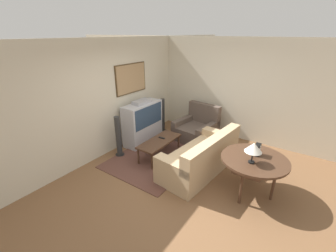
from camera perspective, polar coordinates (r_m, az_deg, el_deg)
ground_plane at (r=4.75m, az=3.30°, el=-13.33°), size 12.00×12.00×0.00m
wall_back at (r=5.46m, az=-15.82°, el=6.58°), size 12.00×0.10×2.70m
wall_right at (r=6.42m, az=16.12°, el=8.85°), size 0.06×12.00×2.70m
area_rug at (r=5.43m, az=-3.17°, el=-8.18°), size 2.15×1.75×0.01m
tv at (r=6.03m, az=-6.40°, el=0.87°), size 1.15×0.45×1.19m
couch at (r=4.90m, az=8.46°, el=-7.98°), size 2.06×1.05×0.86m
armchair at (r=6.32m, az=7.28°, el=-0.80°), size 1.09×1.08×0.95m
coffee_table at (r=5.33m, az=-2.16°, el=-4.12°), size 1.19×0.48×0.44m
console_table at (r=4.34m, az=21.09°, el=-8.40°), size 1.17×1.17×0.73m
table_lamp at (r=4.03m, az=20.92°, el=-5.18°), size 0.29×0.29×0.38m
mantel_clock at (r=4.40m, az=21.72°, el=-5.58°), size 0.16×0.10×0.21m
remote at (r=5.41m, az=-1.61°, el=-3.03°), size 0.05×0.16×0.02m
speaker_tower_left at (r=5.48m, az=-12.47°, el=-2.87°), size 0.22×0.22×1.00m
speaker_tower_right at (r=6.71m, az=-1.40°, el=2.53°), size 0.22×0.22×1.00m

